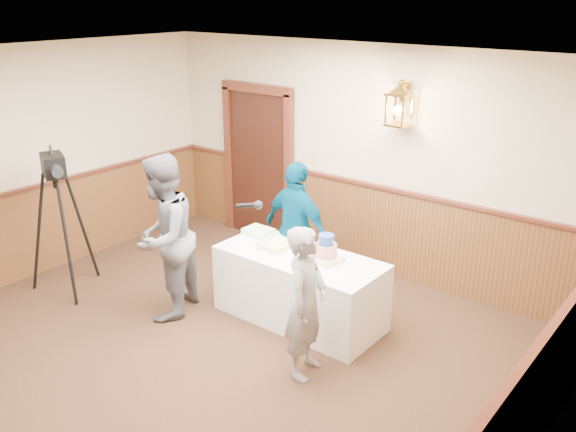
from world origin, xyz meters
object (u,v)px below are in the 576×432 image
(tiered_cake, at_px, (326,251))
(assistant_p, at_px, (297,229))
(sheet_cake_green, at_px, (258,232))
(tv_camera_rig, at_px, (62,231))
(baker, at_px, (306,303))
(display_table, at_px, (300,288))
(sheet_cake_yellow, at_px, (273,246))
(interviewer, at_px, (163,238))

(tiered_cake, distance_m, assistant_p, 0.83)
(sheet_cake_green, relative_size, tv_camera_rig, 0.19)
(sheet_cake_green, height_order, baker, baker)
(display_table, distance_m, tv_camera_rig, 2.84)
(display_table, bearing_deg, baker, -49.41)
(assistant_p, bearing_deg, sheet_cake_yellow, 106.23)
(sheet_cake_green, relative_size, baker, 0.21)
(interviewer, height_order, assistant_p, interviewer)
(sheet_cake_green, xyz_separation_m, interviewer, (-0.49, -0.97, 0.11))
(sheet_cake_yellow, relative_size, interviewer, 0.16)
(sheet_cake_yellow, xyz_separation_m, baker, (0.97, -0.70, -0.05))
(sheet_cake_green, bearing_deg, tiered_cake, -6.38)
(sheet_cake_yellow, relative_size, sheet_cake_green, 0.95)
(tiered_cake, height_order, sheet_cake_yellow, tiered_cake)
(display_table, distance_m, assistant_p, 0.76)
(tiered_cake, distance_m, interviewer, 1.73)
(display_table, height_order, sheet_cake_green, sheet_cake_green)
(assistant_p, relative_size, tv_camera_rig, 0.96)
(display_table, relative_size, assistant_p, 1.13)
(baker, bearing_deg, tv_camera_rig, 81.49)
(baker, bearing_deg, assistant_p, 24.87)
(display_table, xyz_separation_m, tiered_cake, (0.29, 0.05, 0.49))
(interviewer, height_order, baker, interviewer)
(sheet_cake_yellow, bearing_deg, interviewer, -139.45)
(sheet_cake_yellow, relative_size, baker, 0.20)
(tiered_cake, xyz_separation_m, assistant_p, (-0.71, 0.43, -0.07))
(sheet_cake_yellow, bearing_deg, sheet_cake_green, 151.70)
(interviewer, bearing_deg, display_table, 101.11)
(tiered_cake, height_order, tv_camera_rig, tv_camera_rig)
(sheet_cake_green, xyz_separation_m, baker, (1.36, -0.91, -0.06))
(tiered_cake, xyz_separation_m, baker, (0.35, -0.80, -0.14))
(sheet_cake_green, bearing_deg, assistant_p, 45.73)
(sheet_cake_yellow, bearing_deg, assistant_p, 99.15)
(sheet_cake_yellow, height_order, tv_camera_rig, tv_camera_rig)
(sheet_cake_green, distance_m, tv_camera_rig, 2.28)
(tv_camera_rig, bearing_deg, sheet_cake_green, 59.28)
(tiered_cake, relative_size, assistant_p, 0.21)
(sheet_cake_yellow, distance_m, interviewer, 1.17)
(sheet_cake_yellow, height_order, sheet_cake_green, sheet_cake_green)
(tiered_cake, xyz_separation_m, interviewer, (-1.50, -0.85, 0.04))
(interviewer, distance_m, assistant_p, 1.51)
(tiered_cake, height_order, sheet_cake_green, tiered_cake)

